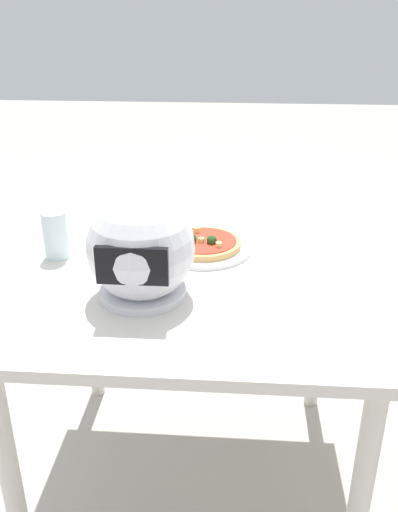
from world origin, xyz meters
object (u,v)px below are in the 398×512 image
at_px(pizza, 203,243).
at_px(drinking_glass, 56,235).
at_px(dining_table, 194,306).
at_px(motorcycle_helmet, 141,250).

bearing_deg(pizza, drinking_glass, 10.41).
xyz_separation_m(dining_table, drinking_glass, (0.40, -0.09, 0.16)).
bearing_deg(pizza, motorcycle_helmet, 65.24).
xyz_separation_m(dining_table, pizza, (-0.01, -0.17, 0.12)).
xyz_separation_m(dining_table, motorcycle_helmet, (0.12, 0.12, 0.22)).
distance_m(dining_table, drinking_glass, 0.44).
height_order(dining_table, pizza, pizza).
bearing_deg(dining_table, pizza, -93.78).
bearing_deg(motorcycle_helmet, dining_table, -136.00).
distance_m(motorcycle_helmet, drinking_glass, 0.36).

